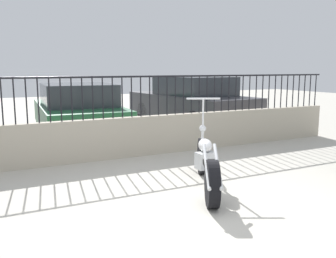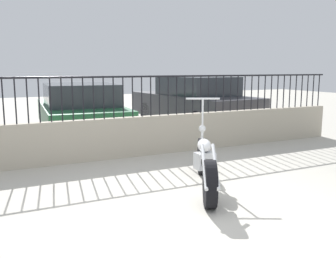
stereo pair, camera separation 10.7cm
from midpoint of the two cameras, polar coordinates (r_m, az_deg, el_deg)
The scene contains 6 objects.
ground_plane at distance 4.63m, azimuth 4.72°, elevation -12.45°, with size 40.00×40.00×0.00m, color #B7B2A5.
low_wall at distance 7.21m, azimuth -7.74°, elevation -1.39°, with size 10.86×0.18×0.78m.
fence_railing at distance 7.10m, azimuth -7.90°, elevation 5.90°, with size 10.86×0.04×0.79m.
motorcycle_silver at distance 5.29m, azimuth 6.34°, elevation -5.51°, with size 1.07×1.93×1.27m.
car_green at distance 9.60m, azimuth -12.97°, elevation 2.81°, with size 2.12×4.39×1.33m.
car_dark_grey at distance 11.09m, azimuth 4.21°, elevation 4.17°, with size 2.15×4.58×1.47m.
Camera 2 is at (-2.17, -3.71, 1.71)m, focal length 40.00 mm.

